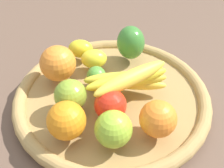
% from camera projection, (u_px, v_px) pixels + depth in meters
% --- Properties ---
extents(ground_plane, '(2.40, 2.40, 0.00)m').
position_uv_depth(ground_plane, '(112.00, 103.00, 0.65)').
color(ground_plane, brown).
rests_on(ground_plane, ground).
extents(basket, '(0.44, 0.44, 0.04)m').
position_uv_depth(basket, '(112.00, 97.00, 0.64)').
color(basket, '#A17D47').
rests_on(basket, ground_plane).
extents(banana_bunch, '(0.18, 0.14, 0.08)m').
position_uv_depth(banana_bunch, '(127.00, 80.00, 0.60)').
color(banana_bunch, yellow).
rests_on(banana_bunch, basket).
extents(apple_2, '(0.09, 0.09, 0.07)m').
position_uv_depth(apple_2, '(113.00, 129.00, 0.50)').
color(apple_2, '#92BA30').
rests_on(apple_2, basket).
extents(orange_1, '(0.10, 0.10, 0.07)m').
position_uv_depth(orange_1, '(158.00, 119.00, 0.52)').
color(orange_1, orange).
rests_on(orange_1, basket).
extents(apple_0, '(0.08, 0.08, 0.06)m').
position_uv_depth(apple_0, '(110.00, 105.00, 0.55)').
color(apple_0, red).
rests_on(apple_0, basket).
extents(bell_pepper, '(0.08, 0.09, 0.09)m').
position_uv_depth(bell_pepper, '(131.00, 43.00, 0.70)').
color(bell_pepper, '#39792E').
rests_on(bell_pepper, basket).
extents(apple_1, '(0.09, 0.09, 0.07)m').
position_uv_depth(apple_1, '(70.00, 95.00, 0.57)').
color(apple_1, olive).
rests_on(apple_1, basket).
extents(orange_0, '(0.09, 0.09, 0.08)m').
position_uv_depth(orange_0, '(58.00, 63.00, 0.63)').
color(orange_0, orange).
rests_on(orange_0, basket).
extents(lemon_1, '(0.07, 0.06, 0.05)m').
position_uv_depth(lemon_1, '(81.00, 49.00, 0.71)').
color(lemon_1, yellow).
rests_on(lemon_1, basket).
extents(lime_0, '(0.05, 0.05, 0.04)m').
position_uv_depth(lime_0, '(96.00, 76.00, 0.63)').
color(lime_0, '#518F32').
rests_on(lime_0, basket).
extents(lemon_0, '(0.07, 0.05, 0.05)m').
position_uv_depth(lemon_0, '(94.00, 59.00, 0.68)').
color(lemon_0, yellow).
rests_on(lemon_0, basket).
extents(orange_2, '(0.08, 0.08, 0.07)m').
position_uv_depth(orange_2, '(66.00, 121.00, 0.51)').
color(orange_2, orange).
rests_on(orange_2, basket).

